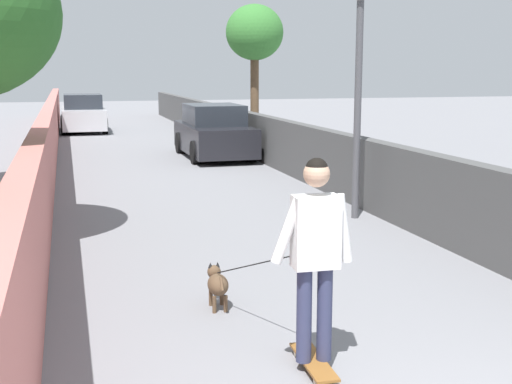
{
  "coord_description": "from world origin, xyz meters",
  "views": [
    {
      "loc": [
        -2.65,
        2.42,
        2.52
      ],
      "look_at": [
        5.38,
        0.14,
        1.0
      ],
      "focal_mm": 47.09,
      "sensor_mm": 36.0,
      "label": 1
    }
  ],
  "objects_px": {
    "car_near": "(214,133)",
    "car_far": "(83,114)",
    "lamp_post": "(359,55)",
    "person_skateboarder": "(315,244)",
    "dog": "(218,283)",
    "tree_right_mid": "(255,35)",
    "skateboard": "(314,362)"
  },
  "relations": [
    {
      "from": "lamp_post",
      "to": "car_near",
      "type": "bearing_deg",
      "value": 3.96
    },
    {
      "from": "car_near",
      "to": "car_far",
      "type": "bearing_deg",
      "value": 19.6
    },
    {
      "from": "skateboard",
      "to": "person_skateboarder",
      "type": "distance_m",
      "value": 1.04
    },
    {
      "from": "car_near",
      "to": "dog",
      "type": "bearing_deg",
      "value": 167.91
    },
    {
      "from": "tree_right_mid",
      "to": "lamp_post",
      "type": "bearing_deg",
      "value": 173.17
    },
    {
      "from": "lamp_post",
      "to": "dog",
      "type": "relative_size",
      "value": 2.01
    },
    {
      "from": "dog",
      "to": "car_near",
      "type": "height_order",
      "value": "car_near"
    },
    {
      "from": "dog",
      "to": "tree_right_mid",
      "type": "bearing_deg",
      "value": -17.12
    },
    {
      "from": "skateboard",
      "to": "lamp_post",
      "type": "bearing_deg",
      "value": -27.34
    },
    {
      "from": "tree_right_mid",
      "to": "lamp_post",
      "type": "height_order",
      "value": "tree_right_mid"
    },
    {
      "from": "dog",
      "to": "car_far",
      "type": "bearing_deg",
      "value": 2.02
    },
    {
      "from": "lamp_post",
      "to": "car_far",
      "type": "relative_size",
      "value": 0.98
    },
    {
      "from": "person_skateboarder",
      "to": "dog",
      "type": "height_order",
      "value": "person_skateboarder"
    },
    {
      "from": "dog",
      "to": "car_near",
      "type": "distance_m",
      "value": 12.68
    },
    {
      "from": "tree_right_mid",
      "to": "dog",
      "type": "xyz_separation_m",
      "value": [
        -14.92,
        4.6,
        -3.38
      ]
    },
    {
      "from": "skateboard",
      "to": "car_far",
      "type": "relative_size",
      "value": 0.2
    },
    {
      "from": "person_skateboarder",
      "to": "car_far",
      "type": "relative_size",
      "value": 0.43
    },
    {
      "from": "person_skateboarder",
      "to": "car_far",
      "type": "bearing_deg",
      "value": 2.98
    },
    {
      "from": "person_skateboarder",
      "to": "dog",
      "type": "xyz_separation_m",
      "value": [
        1.7,
        0.46,
        -0.83
      ]
    },
    {
      "from": "skateboard",
      "to": "car_near",
      "type": "height_order",
      "value": "car_near"
    },
    {
      "from": "skateboard",
      "to": "dog",
      "type": "relative_size",
      "value": 0.41
    },
    {
      "from": "tree_right_mid",
      "to": "person_skateboarder",
      "type": "relative_size",
      "value": 2.66
    },
    {
      "from": "person_skateboarder",
      "to": "car_near",
      "type": "relative_size",
      "value": 0.43
    },
    {
      "from": "tree_right_mid",
      "to": "skateboard",
      "type": "height_order",
      "value": "tree_right_mid"
    },
    {
      "from": "lamp_post",
      "to": "car_far",
      "type": "bearing_deg",
      "value": 12.42
    },
    {
      "from": "dog",
      "to": "skateboard",
      "type": "bearing_deg",
      "value": -164.96
    },
    {
      "from": "tree_right_mid",
      "to": "person_skateboarder",
      "type": "bearing_deg",
      "value": 166.01
    },
    {
      "from": "lamp_post",
      "to": "dog",
      "type": "xyz_separation_m",
      "value": [
        -3.72,
        3.26,
        -2.49
      ]
    },
    {
      "from": "skateboard",
      "to": "car_near",
      "type": "relative_size",
      "value": 0.2
    },
    {
      "from": "lamp_post",
      "to": "car_near",
      "type": "relative_size",
      "value": 0.98
    },
    {
      "from": "tree_right_mid",
      "to": "person_skateboarder",
      "type": "distance_m",
      "value": 17.31
    },
    {
      "from": "person_skateboarder",
      "to": "lamp_post",
      "type": "bearing_deg",
      "value": -27.34
    }
  ]
}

